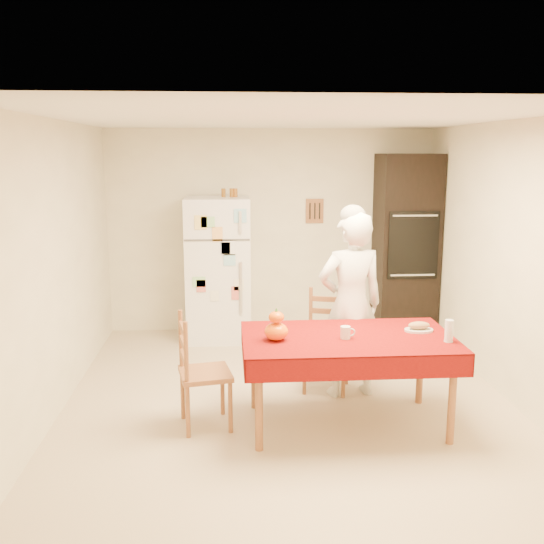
{
  "coord_description": "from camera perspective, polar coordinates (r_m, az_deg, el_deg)",
  "views": [
    {
      "loc": [
        -0.52,
        -5.22,
        2.22
      ],
      "look_at": [
        -0.13,
        0.2,
        1.14
      ],
      "focal_mm": 40.0,
      "sensor_mm": 36.0,
      "label": 1
    }
  ],
  "objects": [
    {
      "name": "refrigerator",
      "position": [
        7.24,
        -5.09,
        0.28
      ],
      "size": [
        0.75,
        0.74,
        1.7
      ],
      "color": "white",
      "rests_on": "floor"
    },
    {
      "name": "dining_table",
      "position": [
        4.97,
        7.14,
        -6.78
      ],
      "size": [
        1.7,
        1.0,
        0.76
      ],
      "color": "brown",
      "rests_on": "floor"
    },
    {
      "name": "room_shell",
      "position": [
        5.29,
        1.54,
        4.73
      ],
      "size": [
        4.02,
        4.52,
        2.51
      ],
      "color": "#F1EACB",
      "rests_on": "ground"
    },
    {
      "name": "floor",
      "position": [
        5.7,
        1.45,
        -11.69
      ],
      "size": [
        4.5,
        4.5,
        0.0
      ],
      "primitive_type": "plane",
      "color": "#CAB292",
      "rests_on": "ground"
    },
    {
      "name": "chair_left",
      "position": [
        4.99,
        -7.05,
        -8.93
      ],
      "size": [
        0.47,
        0.49,
        0.95
      ],
      "rotation": [
        0.0,
        0.0,
        1.76
      ],
      "color": "brown",
      "rests_on": "floor"
    },
    {
      "name": "wine_glass",
      "position": [
        4.94,
        16.32,
        -5.34
      ],
      "size": [
        0.07,
        0.07,
        0.18
      ],
      "primitive_type": "cylinder",
      "color": "silver",
      "rests_on": "dining_table"
    },
    {
      "name": "seated_woman",
      "position": [
        5.55,
        7.41,
        -3.11
      ],
      "size": [
        0.68,
        0.51,
        1.71
      ],
      "primitive_type": "imported",
      "rotation": [
        0.0,
        0.0,
        3.31
      ],
      "color": "silver",
      "rests_on": "floor"
    },
    {
      "name": "pumpkin_lower",
      "position": [
        4.79,
        0.41,
        -5.61
      ],
      "size": [
        0.19,
        0.19,
        0.14
      ],
      "primitive_type": "ellipsoid",
      "color": "#D45904",
      "rests_on": "dining_table"
    },
    {
      "name": "pumpkin_upper",
      "position": [
        4.76,
        0.41,
        -4.27
      ],
      "size": [
        0.12,
        0.12,
        0.09
      ],
      "primitive_type": "ellipsoid",
      "color": "orange",
      "rests_on": "pumpkin_lower"
    },
    {
      "name": "spice_jar_left",
      "position": [
        7.17,
        -4.59,
        7.45
      ],
      "size": [
        0.05,
        0.05,
        0.1
      ],
      "primitive_type": "cylinder",
      "color": "brown",
      "rests_on": "refrigerator"
    },
    {
      "name": "bread_plate",
      "position": [
        5.18,
        13.65,
        -5.33
      ],
      "size": [
        0.24,
        0.24,
        0.02
      ],
      "primitive_type": "cylinder",
      "color": "silver",
      "rests_on": "dining_table"
    },
    {
      "name": "oven_cabinet",
      "position": [
        7.55,
        12.47,
        2.45
      ],
      "size": [
        0.7,
        0.62,
        2.2
      ],
      "color": "black",
      "rests_on": "floor"
    },
    {
      "name": "spice_jar_mid",
      "position": [
        7.17,
        -3.82,
        7.46
      ],
      "size": [
        0.05,
        0.05,
        0.1
      ],
      "primitive_type": "cylinder",
      "color": "brown",
      "rests_on": "refrigerator"
    },
    {
      "name": "bread_loaf",
      "position": [
        5.17,
        13.67,
        -4.9
      ],
      "size": [
        0.18,
        0.1,
        0.06
      ],
      "primitive_type": "ellipsoid",
      "color": "#9B7F4C",
      "rests_on": "bread_plate"
    },
    {
      "name": "spice_jar_right",
      "position": [
        7.17,
        -3.47,
        7.46
      ],
      "size": [
        0.05,
        0.05,
        0.1
      ],
      "primitive_type": "cylinder",
      "color": "#92541A",
      "rests_on": "refrigerator"
    },
    {
      "name": "chair_far",
      "position": [
        5.79,
        5.25,
        -6.01
      ],
      "size": [
        0.52,
        0.5,
        0.95
      ],
      "rotation": [
        0.0,
        0.0,
        -0.28
      ],
      "color": "brown",
      "rests_on": "floor"
    },
    {
      "name": "coffee_mug",
      "position": [
        4.87,
        6.93,
        -5.67
      ],
      "size": [
        0.08,
        0.08,
        0.1
      ],
      "primitive_type": "cylinder",
      "color": "silver",
      "rests_on": "dining_table"
    }
  ]
}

